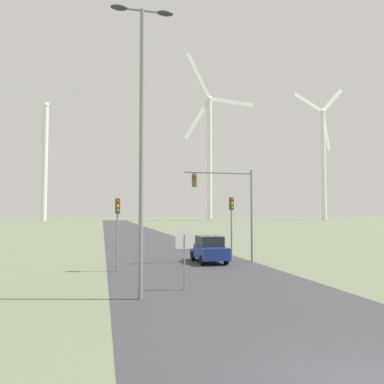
% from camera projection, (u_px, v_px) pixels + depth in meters
% --- Properties ---
extents(road_surface, '(10.00, 240.00, 0.01)m').
position_uv_depth(road_surface, '(140.00, 237.00, 53.74)').
color(road_surface, '#38383D').
rests_on(road_surface, ground).
extents(streetlamp, '(2.59, 0.32, 11.85)m').
position_uv_depth(streetlamp, '(142.00, 120.00, 15.15)').
color(streetlamp, gray).
rests_on(streetlamp, ground).
extents(stop_sign_near, '(0.81, 0.07, 2.64)m').
position_uv_depth(stop_sign_near, '(184.00, 248.00, 16.56)').
color(stop_sign_near, gray).
rests_on(stop_sign_near, ground).
extents(traffic_light_post_near_left, '(0.28, 0.34, 4.26)m').
position_uv_depth(traffic_light_post_near_left, '(117.00, 218.00, 21.86)').
color(traffic_light_post_near_left, gray).
rests_on(traffic_light_post_near_left, ground).
extents(traffic_light_post_near_right, '(0.28, 0.34, 4.53)m').
position_uv_depth(traffic_light_post_near_right, '(231.00, 214.00, 26.82)').
color(traffic_light_post_near_right, gray).
rests_on(traffic_light_post_near_right, ground).
extents(traffic_light_mast_overhead, '(4.94, 0.35, 6.42)m').
position_uv_depth(traffic_light_mast_overhead, '(229.00, 196.00, 25.78)').
color(traffic_light_mast_overhead, gray).
rests_on(traffic_light_mast_overhead, ground).
extents(car_approaching, '(1.88, 4.13, 1.83)m').
position_uv_depth(car_approaching, '(209.00, 249.00, 25.80)').
color(car_approaching, navy).
rests_on(car_approaching, ground).
extents(wind_turbine_left, '(29.52, 5.03, 57.39)m').
position_uv_depth(wind_turbine_left, '(45.00, 151.00, 153.54)').
color(wind_turbine_left, white).
rests_on(wind_turbine_left, ground).
extents(wind_turbine_center, '(33.67, 4.66, 73.20)m').
position_uv_depth(wind_turbine_center, '(210.00, 146.00, 164.03)').
color(wind_turbine_center, white).
rests_on(wind_turbine_center, ground).
extents(wind_turbine_right, '(30.42, 9.15, 62.79)m').
position_uv_depth(wind_turbine_right, '(323.00, 154.00, 170.71)').
color(wind_turbine_right, white).
rests_on(wind_turbine_right, ground).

